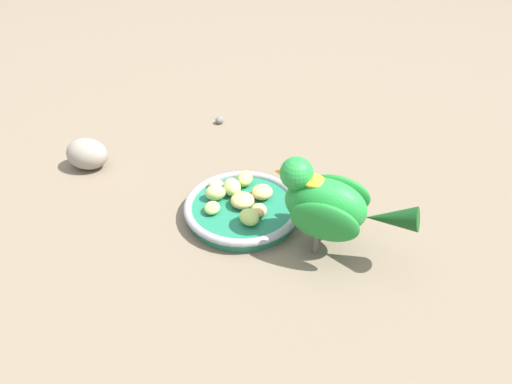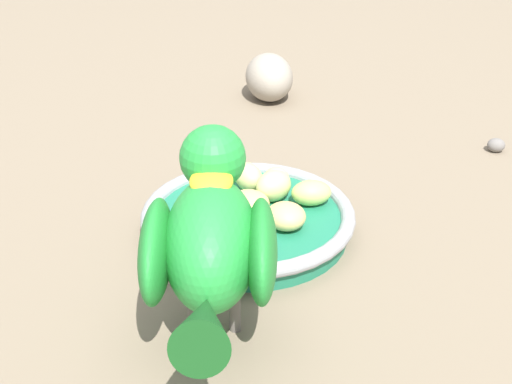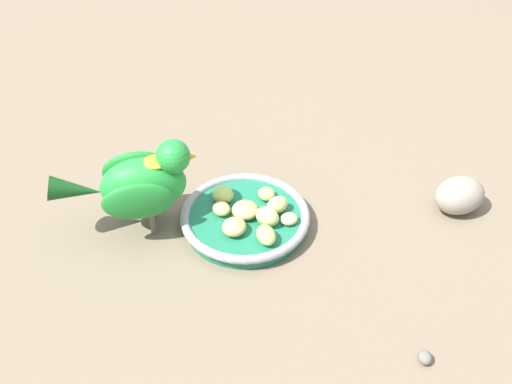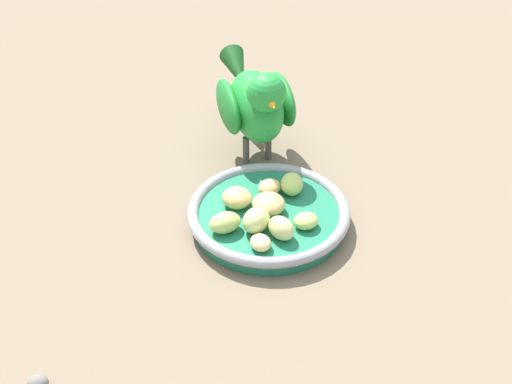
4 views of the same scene
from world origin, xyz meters
The scene contains 14 objects.
ground_plane centered at (0.00, 0.00, 0.00)m, with size 4.00×4.00×0.00m, color #756651.
feeding_bowl centered at (-0.01, 0.00, 0.01)m, with size 0.20×0.20×0.03m.
apple_piece_0 centered at (0.03, -0.02, 0.03)m, with size 0.04×0.03×0.02m, color tan.
apple_piece_1 centered at (-0.01, 0.00, 0.03)m, with size 0.04×0.04×0.02m, color tan.
apple_piece_2 centered at (-0.05, -0.03, 0.03)m, with size 0.03×0.03×0.03m, color #B2CC66.
apple_piece_3 centered at (-0.04, 0.04, 0.03)m, with size 0.03×0.03×0.02m, color #B2CC66.
apple_piece_4 centered at (0.02, 0.03, 0.03)m, with size 0.04×0.03×0.03m, color #C6D17A.
apple_piece_5 centered at (-0.02, -0.03, 0.03)m, with size 0.03×0.03×0.02m, color tan.
apple_piece_6 centered at (0.05, 0.02, 0.03)m, with size 0.04×0.03×0.02m, color #B2CC66.
apple_piece_7 centered at (0.02, 0.06, 0.03)m, with size 0.03×0.02×0.02m, color #E5C67F.
apple_piece_8 centered at (-0.01, 0.05, 0.03)m, with size 0.03×0.03×0.03m, color #C6D17A.
parrot centered at (-0.04, -0.15, 0.09)m, with size 0.10×0.22×0.15m.
rock_large centered at (0.03, 0.33, 0.03)m, with size 0.08×0.06×0.06m, color gray.
pebble_0 centered at (0.27, 0.17, 0.01)m, with size 0.02×0.02×0.02m, color slate.
Camera 3 is at (0.64, -0.12, 0.63)m, focal length 41.76 mm.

